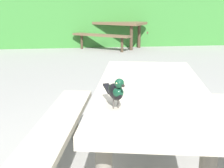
# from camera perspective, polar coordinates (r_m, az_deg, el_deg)

# --- Properties ---
(hedge_wall) EXTENTS (28.00, 2.23, 1.69)m
(hedge_wall) POSITION_cam_1_polar(r_m,az_deg,el_deg) (10.19, -4.51, 12.23)
(hedge_wall) COLOR #387A33
(hedge_wall) RESTS_ON ground
(picnic_table_foreground) EXTENTS (2.00, 2.02, 0.74)m
(picnic_table_foreground) POSITION_cam_1_polar(r_m,az_deg,el_deg) (2.29, 7.03, -4.75)
(picnic_table_foreground) COLOR #B2A893
(picnic_table_foreground) RESTS_ON ground
(bird_grackle) EXTENTS (0.11, 0.28, 0.18)m
(bird_grackle) POSITION_cam_1_polar(r_m,az_deg,el_deg) (1.72, 0.75, -1.27)
(bird_grackle) COLOR black
(bird_grackle) RESTS_ON picnic_table_foreground
(picnic_table_mid_left) EXTENTS (2.37, 2.36, 0.74)m
(picnic_table_mid_left) POSITION_cam_1_polar(r_m,az_deg,el_deg) (9.19, 0.25, 10.17)
(picnic_table_mid_left) COLOR brown
(picnic_table_mid_left) RESTS_ON ground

